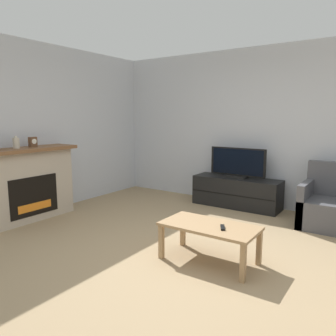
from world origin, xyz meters
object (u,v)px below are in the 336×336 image
Objects in this scene: tv_stand at (237,192)px; tv at (237,164)px; mantel_clock at (33,142)px; remote at (223,227)px; mantel_vase_centre_left at (16,143)px; coffee_table at (209,230)px; armchair at (329,207)px; fireplace at (26,184)px.

tv is (0.00, -0.00, 0.49)m from tv_stand.
mantel_clock is 0.99× the size of remote.
coffee_table is at bearing 7.46° from mantel_vase_centre_left.
armchair is (3.78, 2.35, -0.89)m from mantel_vase_centre_left.
mantel_vase_centre_left is 3.18m from remote.
tv reaches higher than armchair.
tv_stand is 1.52× the size of tv.
coffee_table is at bearing -113.84° from armchair.
remote is (3.09, 0.24, -0.13)m from fireplace.
mantel_clock reaches higher than fireplace.
tv_stand is 2.37m from remote.
tv is at bearing 46.90° from fireplace.
fireplace reaches higher than coffee_table.
mantel_clock is at bearing -134.70° from tv.
coffee_table is 0.18m from remote.
fireplace is 10.05× the size of remote.
coffee_table is (2.91, 0.38, -0.82)m from mantel_vase_centre_left.
remote is (0.77, -2.23, -0.32)m from tv.
coffee_table is at bearing 142.51° from remote.
tv_stand is 1.45× the size of coffee_table.
armchair is (1.48, -0.24, 0.04)m from tv_stand.
mantel_vase_centre_left is 3.58m from tv_stand.
tv is at bearing 105.45° from coffee_table.
coffee_table is (-0.87, -1.97, 0.07)m from armchair.
mantel_clock is at bearing -134.67° from tv_stand.
fireplace reaches higher than tv.
mantel_vase_centre_left is 3.49m from tv.
remote is at bearing 6.55° from mantel_vase_centre_left.
fireplace is at bearing -96.61° from mantel_clock.
fireplace is 1.49× the size of coffee_table.
tv reaches higher than tv_stand.
coffee_table is (0.61, -2.21, 0.10)m from tv_stand.
mantel_vase_centre_left reaches higher than fireplace.
armchair is 0.87× the size of coffee_table.
tv_stand is at bearing 48.42° from mantel_vase_centre_left.
armchair is at bearing -9.25° from tv_stand.
mantel_clock reaches higher than tv.
tv_stand is (2.31, 2.47, -0.30)m from fireplace.
tv_stand is at bearing 45.33° from mantel_clock.
remote is (0.77, -2.24, 0.17)m from tv_stand.
armchair is at bearing 31.87° from mantel_vase_centre_left.
mantel_vase_centre_left is 0.18× the size of coffee_table.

